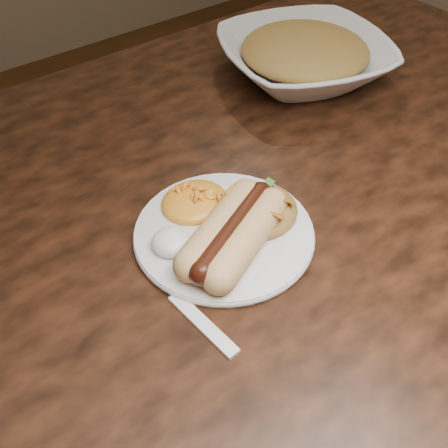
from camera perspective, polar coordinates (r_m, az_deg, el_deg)
table at (r=0.74m, az=-3.41°, el=-4.31°), size 1.60×0.90×0.75m
plate at (r=0.64m, az=0.00°, el=-1.00°), size 0.26×0.26×0.01m
hotdog at (r=0.60m, az=1.03°, el=-0.87°), size 0.14×0.12×0.04m
mac_and_cheese at (r=0.66m, az=-3.24°, el=3.26°), size 0.11×0.11×0.03m
sour_cream at (r=0.61m, az=-5.82°, el=-1.56°), size 0.06×0.06×0.03m
taco_salad at (r=0.64m, az=3.66°, el=2.19°), size 0.10×0.10×0.05m
fork at (r=0.56m, az=-2.32°, el=-10.79°), size 0.03×0.14×0.00m
serving_bowl at (r=0.95m, az=8.70°, el=17.31°), size 0.36×0.36×0.07m
bowl_filling at (r=0.94m, az=8.81°, el=18.16°), size 0.28×0.28×0.05m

